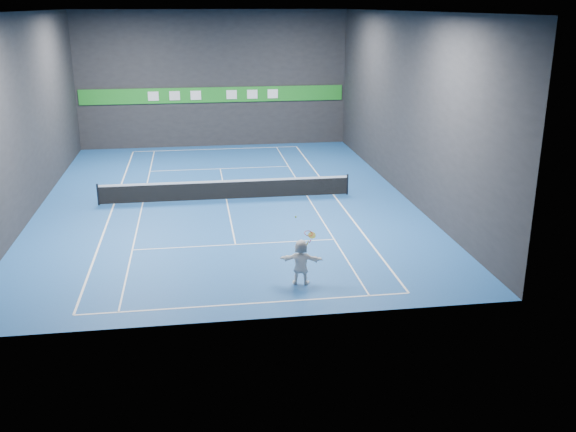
{
  "coord_description": "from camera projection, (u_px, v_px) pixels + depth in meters",
  "views": [
    {
      "loc": [
        -1.5,
        -30.85,
        9.31
      ],
      "look_at": [
        2.0,
        -7.53,
        1.5
      ],
      "focal_mm": 40.0,
      "sensor_mm": 36.0,
      "label": 1
    }
  ],
  "objects": [
    {
      "name": "baseline_near",
      "position": [
        247.0,
        304.0,
        20.94
      ],
      "size": [
        10.98,
        0.08,
        0.01
      ],
      "primitive_type": "cube",
      "color": "white",
      "rests_on": "ground"
    },
    {
      "name": "ground",
      "position": [
        226.0,
        200.0,
        32.1
      ],
      "size": [
        26.0,
        26.0,
        0.0
      ],
      "primitive_type": "plane",
      "color": "#1A4C93",
      "rests_on": "ground"
    },
    {
      "name": "tennis_ball",
      "position": [
        296.0,
        217.0,
        21.79
      ],
      "size": [
        0.07,
        0.07,
        0.07
      ],
      "primitive_type": "sphere",
      "color": "#B7DA24",
      "rests_on": "player"
    },
    {
      "name": "service_line_far",
      "position": [
        220.0,
        169.0,
        38.11
      ],
      "size": [
        8.23,
        0.06,
        0.01
      ],
      "primitive_type": "cube",
      "color": "white",
      "rests_on": "ground"
    },
    {
      "name": "sideline_doubles_left",
      "position": [
        114.0,
        204.0,
        31.33
      ],
      "size": [
        0.08,
        23.78,
        0.01
      ],
      "primitive_type": "cube",
      "color": "white",
      "rests_on": "ground"
    },
    {
      "name": "wall_left",
      "position": [
        27.0,
        114.0,
        29.42
      ],
      "size": [
        0.1,
        26.0,
        9.0
      ],
      "primitive_type": "cube",
      "color": "black",
      "rests_on": "ground"
    },
    {
      "name": "tennis_racket",
      "position": [
        309.0,
        235.0,
        22.0
      ],
      "size": [
        0.52,
        0.41,
        0.53
      ],
      "color": "red",
      "rests_on": "player"
    },
    {
      "name": "center_service_line",
      "position": [
        226.0,
        200.0,
        32.1
      ],
      "size": [
        0.06,
        12.8,
        0.01
      ],
      "primitive_type": "cube",
      "color": "white",
      "rests_on": "ground"
    },
    {
      "name": "sponsor_banner",
      "position": [
        214.0,
        95.0,
        43.15
      ],
      "size": [
        17.64,
        0.11,
        1.0
      ],
      "color": "#1D8523",
      "rests_on": "wall_back"
    },
    {
      "name": "service_line_near",
      "position": [
        235.0,
        245.0,
        26.09
      ],
      "size": [
        8.23,
        0.06,
        0.01
      ],
      "primitive_type": "cube",
      "color": "white",
      "rests_on": "ground"
    },
    {
      "name": "ceiling",
      "position": [
        220.0,
        11.0,
        29.27
      ],
      "size": [
        26.0,
        26.0,
        0.0
      ],
      "primitive_type": "plane",
      "color": "black",
      "rests_on": "ground"
    },
    {
      "name": "wall_right",
      "position": [
        404.0,
        106.0,
        31.95
      ],
      "size": [
        0.1,
        26.0,
        9.0
      ],
      "primitive_type": "cube",
      "color": "black",
      "rests_on": "ground"
    },
    {
      "name": "baseline_far",
      "position": [
        216.0,
        149.0,
        43.27
      ],
      "size": [
        10.98,
        0.08,
        0.01
      ],
      "primitive_type": "cube",
      "color": "white",
      "rests_on": "ground"
    },
    {
      "name": "wall_front",
      "position": [
        248.0,
        179.0,
        18.48
      ],
      "size": [
        18.0,
        0.1,
        9.0
      ],
      "primitive_type": "cube",
      "color": "black",
      "rests_on": "ground"
    },
    {
      "name": "wall_back",
      "position": [
        213.0,
        80.0,
        42.89
      ],
      "size": [
        18.0,
        0.1,
        9.0
      ],
      "primitive_type": "cube",
      "color": "black",
      "rests_on": "ground"
    },
    {
      "name": "player",
      "position": [
        301.0,
        262.0,
        22.22
      ],
      "size": [
        1.58,
        0.83,
        1.62
      ],
      "primitive_type": "imported",
      "rotation": [
        0.0,
        0.0,
        2.9
      ],
      "color": "white",
      "rests_on": "ground"
    },
    {
      "name": "sideline_singles_left",
      "position": [
        143.0,
        203.0,
        31.53
      ],
      "size": [
        0.06,
        23.78,
        0.01
      ],
      "primitive_type": "cube",
      "color": "white",
      "rests_on": "ground"
    },
    {
      "name": "sideline_singles_right",
      "position": [
        307.0,
        196.0,
        32.68
      ],
      "size": [
        0.06,
        23.78,
        0.01
      ],
      "primitive_type": "cube",
      "color": "white",
      "rests_on": "ground"
    },
    {
      "name": "sideline_doubles_right",
      "position": [
        334.0,
        195.0,
        32.87
      ],
      "size": [
        0.08,
        23.78,
        0.01
      ],
      "primitive_type": "cube",
      "color": "white",
      "rests_on": "ground"
    },
    {
      "name": "tennis_net",
      "position": [
        226.0,
        189.0,
        31.93
      ],
      "size": [
        12.5,
        0.1,
        1.07
      ],
      "color": "black",
      "rests_on": "ground"
    }
  ]
}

